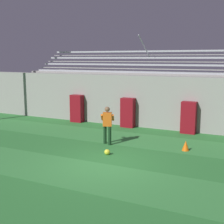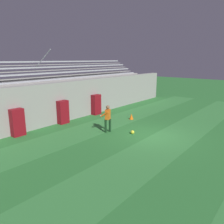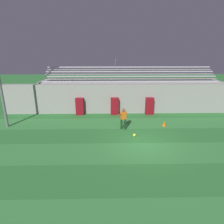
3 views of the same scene
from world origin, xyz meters
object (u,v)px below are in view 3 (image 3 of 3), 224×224
Objects in this scene: soccer_ball at (134,135)px; goalkeeper at (123,117)px; padding_pillar_gate_left at (115,106)px; traffic_cone at (164,124)px; padding_pillar_gate_right at (149,106)px; padding_pillar_far_left at (80,106)px.

goalkeeper is at bearing 116.37° from soccer_ball.
padding_pillar_gate_left reaches higher than soccer_ball.
goalkeeper is (0.55, -3.57, 0.15)m from padding_pillar_gate_left.
soccer_ball is 0.52× the size of traffic_cone.
padding_pillar_gate_right reaches higher than traffic_cone.
padding_pillar_far_left is 0.96× the size of goalkeeper.
padding_pillar_gate_right is 6.55m from padding_pillar_far_left.
traffic_cone is at bearing -79.48° from padding_pillar_gate_right.
goalkeeper is (3.80, -3.57, 0.15)m from padding_pillar_far_left.
goalkeeper is at bearing -43.21° from padding_pillar_far_left.
padding_pillar_far_left is 5.22m from goalkeeper.
padding_pillar_gate_right is at bearing 0.00° from padding_pillar_far_left.
padding_pillar_gate_left is 4.95m from traffic_cone.
padding_pillar_gate_left is 0.96× the size of goalkeeper.
padding_pillar_far_left is at bearing 156.84° from traffic_cone.
traffic_cone is (3.86, -3.04, -0.59)m from padding_pillar_gate_left.
padding_pillar_gate_left reaches higher than traffic_cone.
padding_pillar_gate_right is 1.00× the size of padding_pillar_far_left.
padding_pillar_far_left is 7.77m from traffic_cone.
soccer_ball is (4.49, -4.95, -0.69)m from padding_pillar_far_left.
padding_pillar_far_left is at bearing 132.18° from soccer_ball.
padding_pillar_gate_right is 3.15m from traffic_cone.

